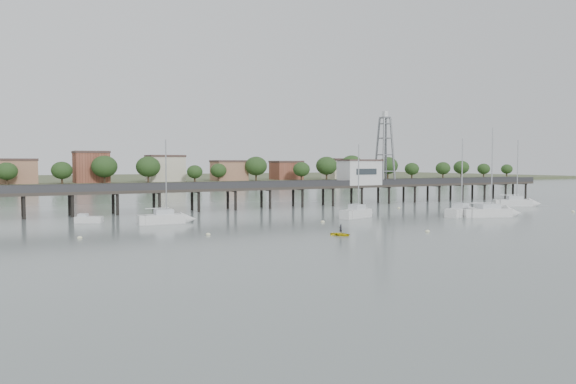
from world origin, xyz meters
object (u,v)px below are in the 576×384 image
lattice_tower (385,151)px  white_tender (88,219)px  sailboat_b (172,219)px  sailboat_d (497,212)px  sailboat_f (361,213)px  pier (249,188)px  yellow_dinghy (341,235)px  sailboat_c (464,211)px  sailboat_e (521,203)px

lattice_tower → white_tender: size_ratio=3.84×
sailboat_b → sailboat_d: bearing=-15.4°
sailboat_b → sailboat_f: size_ratio=1.04×
pier → sailboat_d: size_ratio=9.98×
sailboat_f → yellow_dinghy: size_ratio=4.65×
sailboat_f → yellow_dinghy: (-15.17, -17.47, -0.65)m
sailboat_c → sailboat_d: sailboat_d is taller
lattice_tower → sailboat_e: 29.08m
sailboat_c → yellow_dinghy: size_ratio=5.09×
sailboat_e → white_tender: (-80.81, 7.85, -0.19)m
sailboat_d → white_tender: size_ratio=3.72×
sailboat_c → sailboat_d: (3.53, -3.82, -0.01)m
lattice_tower → yellow_dinghy: 56.28m
sailboat_e → sailboat_d: size_ratio=0.92×
sailboat_c → sailboat_b: sailboat_c is taller
sailboat_e → yellow_dinghy: bearing=-129.3°
sailboat_d → yellow_dinghy: 36.13m
sailboat_d → yellow_dinghy: sailboat_d is taller
sailboat_b → lattice_tower: bearing=20.3°
lattice_tower → sailboat_d: 34.11m
sailboat_c → yellow_dinghy: bearing=178.4°
sailboat_b → yellow_dinghy: 26.55m
lattice_tower → sailboat_e: size_ratio=1.12×
sailboat_d → sailboat_f: (-20.03, 9.35, 0.01)m
yellow_dinghy → sailboat_d: bearing=-12.2°
pier → sailboat_c: size_ratio=11.35×
pier → lattice_tower: bearing=0.0°
pier → sailboat_d: 43.75m
yellow_dinghy → lattice_tower: bearing=22.0°
lattice_tower → sailboat_d: size_ratio=1.03×
sailboat_b → yellow_dinghy: size_ratio=4.82×
sailboat_c → sailboat_e: (24.78, 9.18, -0.00)m
sailboat_e → yellow_dinghy: size_ratio=5.32×
sailboat_d → sailboat_b: sailboat_d is taller
pier → white_tender: bearing=-159.2°
sailboat_e → sailboat_b: sailboat_e is taller
yellow_dinghy → sailboat_f: bearing=23.8°
sailboat_c → sailboat_e: bearing=-1.9°
pier → sailboat_f: size_ratio=12.43×
sailboat_d → lattice_tower: bearing=103.9°
pier → sailboat_e: bearing=-21.0°
sailboat_e → sailboat_d: bearing=-118.3°
lattice_tower → sailboat_c: size_ratio=1.17×
sailboat_d → sailboat_b: (-49.12, 14.49, 0.01)m
sailboat_c → white_tender: 58.56m
sailboat_b → pier: bearing=43.1°
white_tender → yellow_dinghy: bearing=-25.4°
sailboat_f → white_tender: (-39.53, 11.50, -0.20)m
lattice_tower → yellow_dinghy: bearing=-132.8°
lattice_tower → sailboat_b: (-51.38, -17.90, -10.45)m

